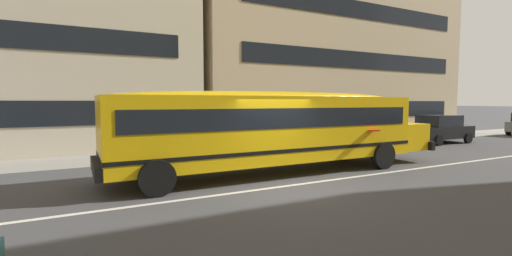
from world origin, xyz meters
name	(u,v)px	position (x,y,z in m)	size (l,w,h in m)	color
ground_plane	(286,186)	(0.00, 0.00, 0.00)	(400.00, 400.00, 0.00)	#424244
sidewalk_far	(202,153)	(0.00, 7.34, 0.01)	(120.00, 3.00, 0.01)	gray
lane_centreline	(286,186)	(0.00, 0.00, 0.00)	(110.00, 0.16, 0.01)	silver
school_bus	(276,125)	(0.76, 1.80, 1.65)	(12.40, 2.97, 2.77)	yellow
parked_car_black_far_corner	(440,129)	(13.72, 4.68, 0.84)	(3.94, 1.95, 1.64)	black
apartment_block_far_centre	(304,50)	(11.50, 15.34, 6.65)	(20.66, 13.05, 13.30)	#C6B28E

